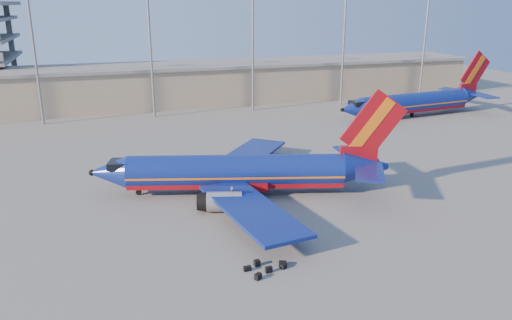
% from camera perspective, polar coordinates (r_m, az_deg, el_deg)
% --- Properties ---
extents(ground, '(220.00, 220.00, 0.00)m').
position_cam_1_polar(ground, '(56.56, -0.72, -4.37)').
color(ground, slate).
rests_on(ground, ground).
extents(terminal_building, '(122.00, 16.00, 8.50)m').
position_cam_1_polar(terminal_building, '(112.36, -4.69, 8.88)').
color(terminal_building, '#9D8B6C').
rests_on(terminal_building, ground).
extents(light_mast_row, '(101.60, 1.60, 28.65)m').
position_cam_1_polar(light_mast_row, '(98.36, -6.13, 15.37)').
color(light_mast_row, gray).
rests_on(light_mast_row, ground).
extents(aircraft_main, '(34.90, 33.09, 12.10)m').
position_cam_1_polar(aircraft_main, '(57.03, -1.46, -1.42)').
color(aircraft_main, navy).
rests_on(aircraft_main, ground).
extents(aircraft_second, '(35.52, 13.77, 12.04)m').
position_cam_1_polar(aircraft_second, '(101.83, 17.89, 6.31)').
color(aircraft_second, navy).
rests_on(aircraft_second, ground).
extents(luggage_pile, '(3.73, 2.62, 0.52)m').
position_cam_1_polar(luggage_pile, '(42.04, 1.15, -12.23)').
color(luggage_pile, black).
rests_on(luggage_pile, ground).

